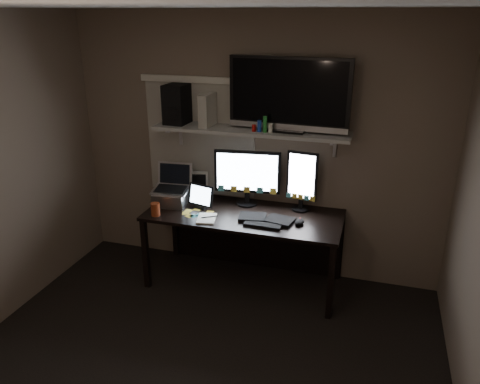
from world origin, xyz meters
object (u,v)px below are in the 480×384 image
at_px(desk, 247,226).
at_px(tablet, 201,196).
at_px(game_console, 208,110).
at_px(mouse, 299,222).
at_px(keyboard, 266,219).
at_px(laptop, 170,186).
at_px(monitor_landscape, 247,177).
at_px(tv, 289,95).
at_px(speaker, 177,104).
at_px(monitor_portrait, 302,181).
at_px(cup, 155,209).

xyz_separation_m(desk, tablet, (-0.42, -0.10, 0.29)).
bearing_deg(desk, game_console, 168.80).
relative_size(mouse, game_console, 0.41).
bearing_deg(game_console, tablet, -91.46).
distance_m(keyboard, game_console, 1.13).
height_order(desk, laptop, laptop).
xyz_separation_m(monitor_landscape, laptop, (-0.70, -0.22, -0.08)).
height_order(monitor_landscape, tv, tv).
bearing_deg(speaker, keyboard, -15.80).
relative_size(keyboard, mouse, 4.15).
relative_size(keyboard, game_console, 1.69).
height_order(monitor_portrait, game_console, game_console).
xyz_separation_m(mouse, speaker, (-1.25, 0.31, 0.91)).
bearing_deg(speaker, laptop, -89.73).
relative_size(tablet, laptop, 0.69).
bearing_deg(monitor_portrait, speaker, -171.73).
xyz_separation_m(monitor_landscape, mouse, (0.56, -0.31, -0.25)).
bearing_deg(monitor_portrait, desk, -159.08).
distance_m(monitor_landscape, keyboard, 0.49).
relative_size(monitor_landscape, tablet, 2.35).
bearing_deg(cup, tv, 23.75).
relative_size(mouse, cup, 1.00).
relative_size(desk, laptop, 4.69).
bearing_deg(cup, mouse, 8.25).
relative_size(tablet, game_console, 0.90).
height_order(monitor_portrait, mouse, monitor_portrait).
bearing_deg(mouse, tablet, 176.42).
relative_size(monitor_landscape, monitor_portrait, 1.09).
height_order(laptop, tv, tv).
bearing_deg(tablet, speaker, 159.29).
relative_size(mouse, laptop, 0.31).
distance_m(monitor_portrait, laptop, 1.24).
height_order(laptop, cup, laptop).
bearing_deg(desk, mouse, -21.03).
bearing_deg(desk, keyboard, -42.60).
height_order(desk, monitor_landscape, monitor_landscape).
bearing_deg(tv, cup, -152.44).
relative_size(keyboard, speaker, 1.37).
xyz_separation_m(laptop, cup, (-0.03, -0.27, -0.13)).
relative_size(desk, keyboard, 3.59).
bearing_deg(cup, game_console, 53.27).
relative_size(desk, cup, 14.93).
bearing_deg(tv, keyboard, -105.29).
xyz_separation_m(monitor_landscape, game_console, (-0.38, -0.02, 0.62)).
relative_size(monitor_portrait, tv, 0.54).
distance_m(desk, game_console, 1.15).
height_order(monitor_landscape, keyboard, monitor_landscape).
distance_m(mouse, tv, 1.11).
distance_m(tv, game_console, 0.77).
relative_size(tablet, speaker, 0.73).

